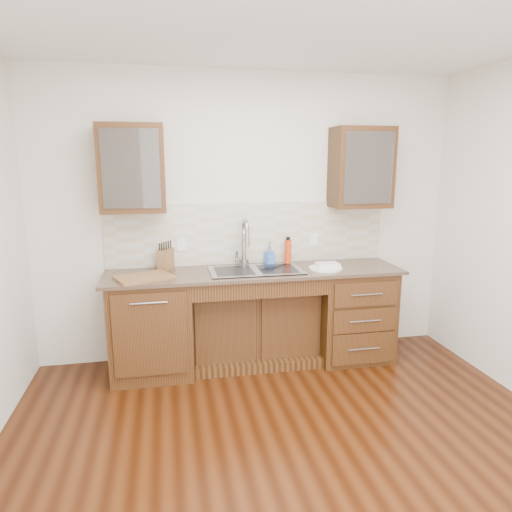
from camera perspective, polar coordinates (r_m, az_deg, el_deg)
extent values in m
cube|color=#421C09|center=(3.30, 5.21, -24.39)|extent=(4.00, 3.50, 0.10)
cube|color=silver|center=(4.44, -1.01, 4.84)|extent=(4.00, 0.10, 2.70)
cube|color=#593014|center=(4.24, -12.94, -8.50)|extent=(0.70, 0.62, 0.88)
cube|color=#593014|center=(4.42, -0.33, -8.56)|extent=(1.20, 0.44, 0.70)
cube|color=#593014|center=(4.58, 11.73, -6.90)|extent=(0.70, 0.62, 0.88)
cube|color=#84705B|center=(4.16, -0.07, -2.02)|extent=(2.70, 0.65, 0.03)
cube|color=beige|center=(4.40, -0.86, 2.87)|extent=(2.70, 0.02, 0.59)
cube|color=#9E9EA5|center=(4.17, -0.03, -3.00)|extent=(0.84, 0.46, 0.19)
cylinder|color=#999993|center=(4.31, -1.53, 1.39)|extent=(0.04, 0.04, 0.40)
cylinder|color=#999993|center=(4.38, 1.67, 0.50)|extent=(0.02, 0.02, 0.24)
cube|color=#593014|center=(4.13, -15.21, 10.50)|extent=(0.55, 0.34, 0.75)
cube|color=#593014|center=(4.51, 12.98, 10.70)|extent=(0.55, 0.34, 0.75)
cube|color=white|center=(4.34, -9.31, 1.43)|extent=(0.08, 0.01, 0.12)
cube|color=white|center=(4.57, 7.23, 2.02)|extent=(0.08, 0.01, 0.12)
imported|color=#3A70CD|center=(4.40, 1.70, 0.08)|extent=(0.10, 0.10, 0.17)
cylinder|color=red|center=(4.42, 4.00, 0.52)|extent=(0.07, 0.07, 0.23)
cylinder|color=white|center=(4.25, 8.68, -1.54)|extent=(0.33, 0.33, 0.02)
cube|color=white|center=(4.30, 8.93, -1.08)|extent=(0.21, 0.15, 0.03)
cube|color=brown|center=(4.29, -11.23, -0.35)|extent=(0.16, 0.19, 0.19)
cube|color=olive|center=(3.99, -13.81, -2.61)|extent=(0.54, 0.47, 0.02)
imported|color=white|center=(4.14, -17.14, 9.75)|extent=(0.17, 0.17, 0.11)
imported|color=white|center=(4.12, -13.40, 9.91)|extent=(0.12, 0.12, 0.10)
imported|color=white|center=(4.45, 11.14, 10.17)|extent=(0.17, 0.17, 0.11)
imported|color=white|center=(4.56, 14.43, 10.04)|extent=(0.14, 0.14, 0.10)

